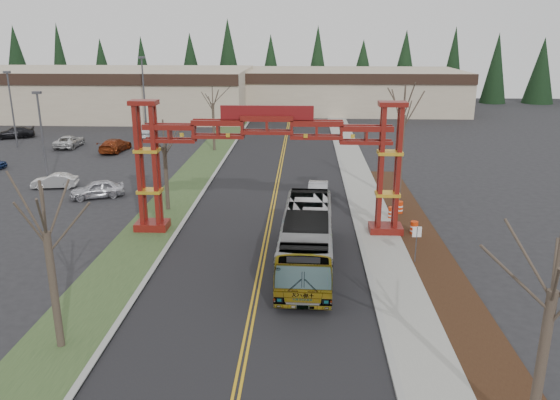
# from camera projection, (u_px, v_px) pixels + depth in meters

# --- Properties ---
(ground) EXTENTS (200.00, 200.00, 0.00)m
(ground) POSITION_uv_depth(u_px,v_px,m) (235.00, 400.00, 20.22)
(ground) COLOR black
(ground) RESTS_ON ground
(road) EXTENTS (12.00, 110.00, 0.02)m
(road) POSITION_uv_depth(u_px,v_px,m) (274.00, 201.00, 44.10)
(road) COLOR black
(road) RESTS_ON ground
(lane_line_left) EXTENTS (0.12, 100.00, 0.01)m
(lane_line_left) POSITION_uv_depth(u_px,v_px,m) (272.00, 201.00, 44.10)
(lane_line_left) COLOR #C49317
(lane_line_left) RESTS_ON road
(lane_line_right) EXTENTS (0.12, 100.00, 0.01)m
(lane_line_right) POSITION_uv_depth(u_px,v_px,m) (275.00, 201.00, 44.09)
(lane_line_right) COLOR #C49317
(lane_line_right) RESTS_ON road
(curb_right) EXTENTS (0.30, 110.00, 0.15)m
(curb_right) POSITION_uv_depth(u_px,v_px,m) (350.00, 202.00, 43.81)
(curb_right) COLOR #969792
(curb_right) RESTS_ON ground
(sidewalk_right) EXTENTS (2.60, 110.00, 0.14)m
(sidewalk_right) POSITION_uv_depth(u_px,v_px,m) (368.00, 202.00, 43.74)
(sidewalk_right) COLOR gray
(sidewalk_right) RESTS_ON ground
(landscape_strip) EXTENTS (2.60, 50.00, 0.12)m
(landscape_strip) POSITION_uv_depth(u_px,v_px,m) (447.00, 285.00, 29.31)
(landscape_strip) COLOR black
(landscape_strip) RESTS_ON ground
(grass_median) EXTENTS (4.00, 110.00, 0.08)m
(grass_median) POSITION_uv_depth(u_px,v_px,m) (176.00, 200.00, 44.44)
(grass_median) COLOR #304824
(grass_median) RESTS_ON ground
(curb_left) EXTENTS (0.30, 110.00, 0.15)m
(curb_left) POSITION_uv_depth(u_px,v_px,m) (198.00, 200.00, 44.35)
(curb_left) COLOR #969792
(curb_left) RESTS_ON ground
(gateway_arch) EXTENTS (18.20, 1.60, 8.90)m
(gateway_arch) POSITION_uv_depth(u_px,v_px,m) (267.00, 146.00, 35.66)
(gateway_arch) COLOR #5D100C
(gateway_arch) RESTS_ON ground
(retail_building_west) EXTENTS (46.00, 22.30, 7.50)m
(retail_building_west) POSITION_uv_depth(u_px,v_px,m) (107.00, 92.00, 89.16)
(retail_building_west) COLOR tan
(retail_building_west) RESTS_ON ground
(retail_building_east) EXTENTS (38.00, 20.30, 7.00)m
(retail_building_east) POSITION_uv_depth(u_px,v_px,m) (349.00, 90.00, 95.11)
(retail_building_east) COLOR tan
(retail_building_east) RESTS_ON ground
(conifer_treeline) EXTENTS (116.10, 5.60, 13.00)m
(conifer_treeline) POSITION_uv_depth(u_px,v_px,m) (294.00, 68.00, 106.18)
(conifer_treeline) COLOR black
(conifer_treeline) RESTS_ON ground
(transit_bus) EXTENTS (3.20, 12.09, 3.34)m
(transit_bus) POSITION_uv_depth(u_px,v_px,m) (307.00, 239.00, 31.45)
(transit_bus) COLOR #B5B7BE
(transit_bus) RESTS_ON ground
(silver_sedan) EXTENTS (1.83, 4.57, 1.48)m
(silver_sedan) POSITION_uv_depth(u_px,v_px,m) (318.00, 192.00, 44.14)
(silver_sedan) COLOR #A5A8AD
(silver_sedan) RESTS_ON ground
(parked_car_near_a) EXTENTS (4.65, 3.34, 1.47)m
(parked_car_near_a) POSITION_uv_depth(u_px,v_px,m) (97.00, 189.00, 44.92)
(parked_car_near_a) COLOR silver
(parked_car_near_a) RESTS_ON ground
(parked_car_near_b) EXTENTS (4.02, 1.90, 1.27)m
(parked_car_near_b) POSITION_uv_depth(u_px,v_px,m) (55.00, 181.00, 47.74)
(parked_car_near_b) COLOR silver
(parked_car_near_b) RESTS_ON ground
(parked_car_mid_a) EXTENTS (2.71, 5.45, 1.52)m
(parked_car_mid_a) POSITION_uv_depth(u_px,v_px,m) (115.00, 145.00, 62.40)
(parked_car_mid_a) COLOR maroon
(parked_car_mid_a) RESTS_ON ground
(parked_car_far_a) EXTENTS (2.33, 4.74, 1.49)m
(parked_car_far_a) POSITION_uv_depth(u_px,v_px,m) (145.00, 132.00, 70.43)
(parked_car_far_a) COLOR #B0B6B9
(parked_car_far_a) RESTS_ON ground
(parked_car_far_b) EXTENTS (2.48, 5.13, 1.41)m
(parked_car_far_b) POSITION_uv_depth(u_px,v_px,m) (69.00, 141.00, 64.89)
(parked_car_far_b) COLOR silver
(parked_car_far_b) RESTS_ON ground
(parked_car_far_c) EXTENTS (5.31, 3.89, 1.43)m
(parked_car_far_c) POSITION_uv_depth(u_px,v_px,m) (14.00, 133.00, 70.46)
(parked_car_far_c) COLOR black
(parked_car_far_c) RESTS_ON ground
(bare_tree_median_near) EXTENTS (3.31, 3.31, 7.49)m
(bare_tree_median_near) POSITION_uv_depth(u_px,v_px,m) (46.00, 233.00, 22.13)
(bare_tree_median_near) COLOR #382D26
(bare_tree_median_near) RESTS_ON ground
(bare_tree_median_mid) EXTENTS (3.03, 3.03, 6.98)m
(bare_tree_median_mid) POSITION_uv_depth(u_px,v_px,m) (164.00, 147.00, 40.57)
(bare_tree_median_mid) COLOR #382D26
(bare_tree_median_mid) RESTS_ON ground
(bare_tree_median_far) EXTENTS (2.99, 2.99, 7.41)m
(bare_tree_median_far) POSITION_uv_depth(u_px,v_px,m) (213.00, 104.00, 61.60)
(bare_tree_median_far) COLOR #382D26
(bare_tree_median_far) RESTS_ON ground
(bare_tree_right_near) EXTENTS (3.34, 3.34, 7.81)m
(bare_tree_right_near) POSITION_uv_depth(u_px,v_px,m) (553.00, 292.00, 16.44)
(bare_tree_right_near) COLOR #382D26
(bare_tree_right_near) RESTS_ON ground
(bare_tree_right_far) EXTENTS (3.51, 3.51, 9.33)m
(bare_tree_right_far) POSITION_uv_depth(u_px,v_px,m) (404.00, 116.00, 41.81)
(bare_tree_right_far) COLOR #382D26
(bare_tree_right_far) RESTS_ON ground
(light_pole_near) EXTENTS (0.72, 0.36, 8.31)m
(light_pole_near) POSITION_uv_depth(u_px,v_px,m) (42.00, 132.00, 47.32)
(light_pole_near) COLOR #3F3F44
(light_pole_near) RESTS_ON ground
(light_pole_mid) EXTENTS (0.77, 0.39, 8.89)m
(light_pole_mid) POSITION_uv_depth(u_px,v_px,m) (11.00, 104.00, 63.34)
(light_pole_mid) COLOR #3F3F44
(light_pole_mid) RESTS_ON ground
(light_pole_far) EXTENTS (0.87, 0.44, 10.04)m
(light_pole_far) POSITION_uv_depth(u_px,v_px,m) (144.00, 88.00, 74.55)
(light_pole_far) COLOR #3F3F44
(light_pole_far) RESTS_ON ground
(street_sign) EXTENTS (0.53, 0.07, 2.31)m
(street_sign) POSITION_uv_depth(u_px,v_px,m) (417.00, 237.00, 31.73)
(street_sign) COLOR #3F3F44
(street_sign) RESTS_ON ground
(barrel_south) EXTENTS (0.52, 0.52, 0.96)m
(barrel_south) POSITION_uv_depth(u_px,v_px,m) (414.00, 228.00, 36.63)
(barrel_south) COLOR red
(barrel_south) RESTS_ON ground
(barrel_mid) EXTENTS (0.50, 0.50, 0.93)m
(barrel_mid) POSITION_uv_depth(u_px,v_px,m) (391.00, 213.00, 39.75)
(barrel_mid) COLOR red
(barrel_mid) RESTS_ON ground
(barrel_north) EXTENTS (0.55, 0.55, 1.01)m
(barrel_north) POSITION_uv_depth(u_px,v_px,m) (399.00, 208.00, 40.83)
(barrel_north) COLOR red
(barrel_north) RESTS_ON ground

